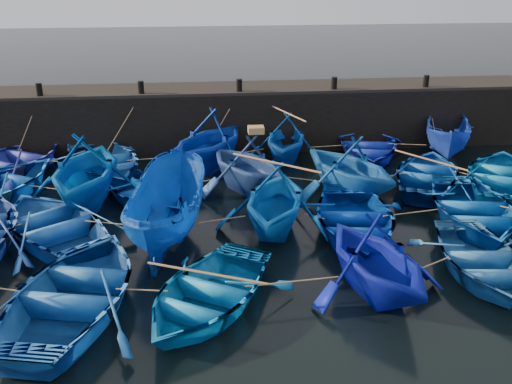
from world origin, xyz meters
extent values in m
plane|color=black|center=(0.00, 0.00, 0.00)|extent=(120.00, 120.00, 0.00)
cube|color=black|center=(0.00, 10.50, 1.25)|extent=(26.00, 2.50, 2.50)
cube|color=black|center=(0.00, 10.50, 2.56)|extent=(26.00, 2.50, 0.12)
cylinder|color=black|center=(-8.00, 9.60, 2.87)|extent=(0.24, 0.24, 0.50)
cylinder|color=black|center=(-4.00, 9.60, 2.87)|extent=(0.24, 0.24, 0.50)
cylinder|color=black|center=(0.00, 9.60, 2.87)|extent=(0.24, 0.24, 0.50)
cylinder|color=black|center=(4.00, 9.60, 2.87)|extent=(0.24, 0.24, 0.50)
cylinder|color=black|center=(8.00, 9.60, 2.87)|extent=(0.24, 0.24, 0.50)
imported|color=navy|center=(-8.97, 7.63, 0.57)|extent=(6.25, 6.71, 1.13)
imported|color=blue|center=(-5.43, 7.28, 0.56)|extent=(5.62, 6.44, 1.11)
imported|color=#032A97|center=(-1.37, 7.56, 1.20)|extent=(5.81, 5.98, 2.40)
imported|color=#0746B4|center=(1.76, 8.14, 1.00)|extent=(4.09, 4.47, 1.99)
imported|color=navy|center=(5.21, 8.28, 0.52)|extent=(4.51, 5.61, 1.03)
imported|color=#14339D|center=(8.51, 7.93, 0.91)|extent=(3.35, 5.00, 1.81)
imported|color=#004CA5|center=(-5.51, 4.47, 1.27)|extent=(4.56, 5.17, 2.55)
imported|color=#0844A3|center=(-3.62, 4.28, 0.45)|extent=(4.90, 5.28, 0.89)
imported|color=navy|center=(-0.10, 5.04, 1.07)|extent=(5.12, 5.30, 2.14)
imported|color=#0D4D9A|center=(3.36, 4.26, 1.12)|extent=(5.25, 5.49, 2.24)
imported|color=navy|center=(6.45, 4.80, 0.49)|extent=(5.16, 5.75, 0.98)
imported|color=#0764B3|center=(8.97, 4.14, 0.55)|extent=(5.82, 6.42, 1.09)
imported|color=#1853B4|center=(-6.11, 1.88, 0.52)|extent=(5.80, 6.18, 1.04)
imported|color=#053C9A|center=(-2.79, 1.38, 1.03)|extent=(2.82, 5.55, 2.05)
imported|color=blue|center=(0.41, 1.70, 1.09)|extent=(4.53, 4.93, 2.17)
imported|color=#002D92|center=(2.73, 1.25, 0.51)|extent=(4.22, 5.41, 1.03)
imported|color=#074A99|center=(6.58, 1.59, 0.53)|extent=(4.47, 5.65, 1.06)
imported|color=#134D98|center=(-4.76, -2.02, 0.55)|extent=(4.94, 6.08, 1.11)
imported|color=blue|center=(-1.75, -2.25, 0.47)|extent=(5.13, 5.56, 0.94)
imported|color=#0614A5|center=(2.34, -2.05, 1.04)|extent=(4.33, 4.71, 2.08)
imported|color=#205A93|center=(5.40, -1.41, 0.45)|extent=(3.51, 4.62, 0.90)
cube|color=#9C7744|center=(0.20, 5.04, 2.25)|extent=(0.54, 0.45, 0.23)
cylinder|color=tan|center=(-7.20, 7.45, 0.55)|extent=(1.74, 0.39, 0.04)
cylinder|color=tan|center=(-3.40, 7.42, 0.55)|extent=(2.26, 0.32, 0.04)
cylinder|color=tan|center=(0.19, 7.85, 0.55)|extent=(1.35, 0.62, 0.04)
cylinder|color=tan|center=(3.49, 8.21, 0.55)|extent=(1.65, 0.17, 0.04)
cylinder|color=tan|center=(6.86, 8.10, 0.55)|extent=(1.51, 0.39, 0.04)
cylinder|color=tan|center=(-7.14, 4.79, 0.55)|extent=(1.46, 0.67, 0.04)
cylinder|color=tan|center=(-4.56, 4.37, 0.55)|extent=(0.12, 0.21, 0.04)
cylinder|color=tan|center=(-1.86, 4.66, 0.55)|extent=(1.73, 0.80, 0.04)
cylinder|color=tan|center=(1.63, 4.65, 0.55)|extent=(1.68, 0.81, 0.04)
cylinder|color=tan|center=(4.91, 4.53, 0.55)|extent=(1.31, 0.57, 0.04)
cylinder|color=tan|center=(7.71, 4.47, 0.55)|extent=(0.74, 0.69, 0.04)
cylinder|color=tan|center=(-7.18, 1.70, 0.55)|extent=(0.38, 0.40, 0.04)
cylinder|color=tan|center=(-4.45, 1.63, 0.55)|extent=(1.52, 0.53, 0.04)
cylinder|color=tan|center=(-1.19, 1.54, 0.55)|extent=(1.41, 0.35, 0.04)
cylinder|color=tan|center=(1.57, 1.48, 0.55)|extent=(0.54, 0.48, 0.04)
cylinder|color=tan|center=(4.65, 1.42, 0.55)|extent=(2.06, 0.38, 0.04)
cylinder|color=tan|center=(-3.26, -2.14, 0.55)|extent=(1.22, 0.26, 0.04)
cylinder|color=tan|center=(0.29, -2.15, 0.55)|extent=(2.29, 0.24, 0.04)
cylinder|color=tan|center=(3.87, -1.73, 0.55)|extent=(1.28, 0.68, 0.04)
cylinder|color=tan|center=(-8.48, 9.16, 1.58)|extent=(1.01, 0.72, 2.09)
cylinder|color=tan|center=(-4.72, 8.99, 1.58)|extent=(1.48, 1.07, 2.09)
cylinder|color=tan|center=(-0.69, 9.13, 1.58)|extent=(1.42, 0.79, 2.09)
cylinder|color=tan|center=(0.88, 9.42, 1.58)|extent=(1.79, 0.20, 2.09)
cylinder|color=tan|center=(4.61, 9.49, 1.58)|extent=(1.25, 0.06, 2.09)
cylinder|color=tan|center=(8.26, 9.31, 1.58)|extent=(0.56, 0.42, 2.08)
cylinder|color=#99724C|center=(1.76, 8.14, 2.02)|extent=(1.08, 2.84, 0.06)
cylinder|color=#99724C|center=(6.45, 4.80, 1.01)|extent=(1.77, 2.49, 0.06)
cylinder|color=#99724C|center=(0.41, 1.70, 2.20)|extent=(2.34, 1.97, 0.06)
cylinder|color=#99724C|center=(-1.75, -2.25, 0.97)|extent=(2.74, 1.32, 0.06)
camera|label=1|loc=(-1.84, -13.75, 7.66)|focal=40.00mm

